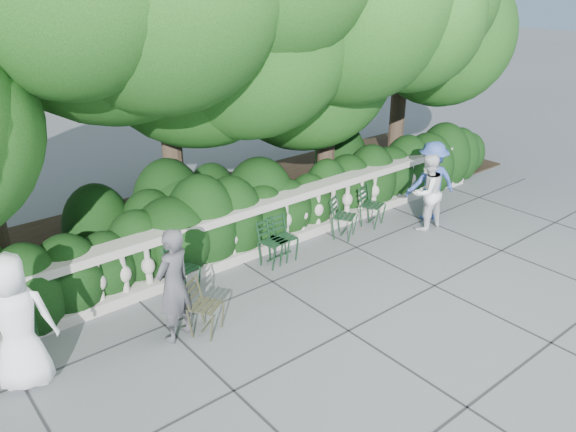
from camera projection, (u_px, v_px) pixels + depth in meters
ground at (327, 291)px, 9.11m from camera, size 90.00×90.00×0.00m
balustrade at (260, 228)px, 10.19m from camera, size 12.00×0.44×1.00m
shrub_hedge at (225, 231)px, 11.24m from camera, size 15.00×2.60×1.70m
tree_canopy at (241, 20)px, 10.18m from camera, size 15.04×6.52×6.78m
chair_a at (27, 362)px, 7.48m from camera, size 0.54×0.57×0.84m
chair_b at (192, 296)px, 9.00m from camera, size 0.57×0.60×0.84m
chair_c at (288, 263)px, 9.98m from camera, size 0.44×0.48×0.84m
chair_d at (351, 238)px, 10.91m from camera, size 0.62×0.63×0.84m
chair_e at (280, 267)px, 9.86m from camera, size 0.51×0.54×0.84m
chair_f at (378, 227)px, 11.42m from camera, size 0.57×0.60×0.84m
chair_weathered at (216, 334)px, 8.05m from camera, size 0.63×0.64×0.84m
person_businessman at (16, 322)px, 6.76m from camera, size 1.04×0.88×1.80m
person_woman_grey at (174, 285)px, 7.66m from camera, size 0.72×0.59×1.69m
person_casual_man at (427, 192)px, 11.06m from camera, size 0.78×0.62×1.55m
person_older_blue at (431, 181)px, 11.49m from camera, size 1.22×0.97×1.65m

